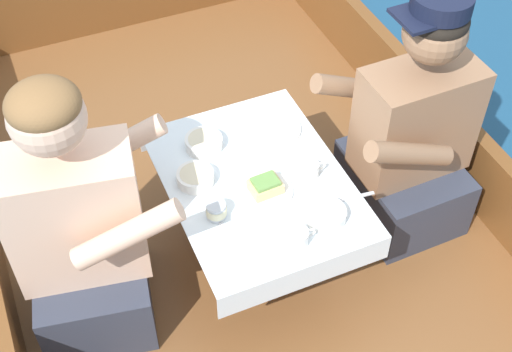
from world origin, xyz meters
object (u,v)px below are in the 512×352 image
Objects in this scene: coffee_cup_starboard at (310,170)px; person_port at (81,233)px; tin_can at (216,210)px; person_starboard at (411,137)px; sandwich at (265,186)px; coffee_cup_port at (298,237)px.

person_port is at bearing 175.78° from coffee_cup_starboard.
person_port is 0.77m from coffee_cup_starboard.
tin_can is at bearing -2.90° from person_port.
person_starboard is at bearing 9.15° from person_port.
sandwich is (0.60, -0.07, 0.03)m from person_port.
tin_can is (-0.35, -0.04, -0.00)m from coffee_cup_starboard.
coffee_cup_port is 1.08× the size of coffee_cup_starboard.
coffee_cup_starboard is at bearing 6.80° from tin_can.
person_port reaches higher than person_starboard.
sandwich reaches higher than tin_can.
person_port is 0.43m from tin_can.
tin_can reaches higher than coffee_cup_starboard.
person_port is 11.05× the size of coffee_cup_starboard.
coffee_cup_port is (0.01, -0.23, -0.00)m from sandwich.
person_starboard is at bearing 25.18° from coffee_cup_port.
person_port is 0.60m from sandwich.
person_port is 1.18m from person_starboard.
sandwich reaches higher than coffee_cup_port.
person_starboard is at bearing 3.90° from coffee_cup_starboard.
sandwich is at bearing -176.29° from coffee_cup_starboard.
coffee_cup_port is 0.28m from tin_can.
person_starboard reaches higher than tin_can.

